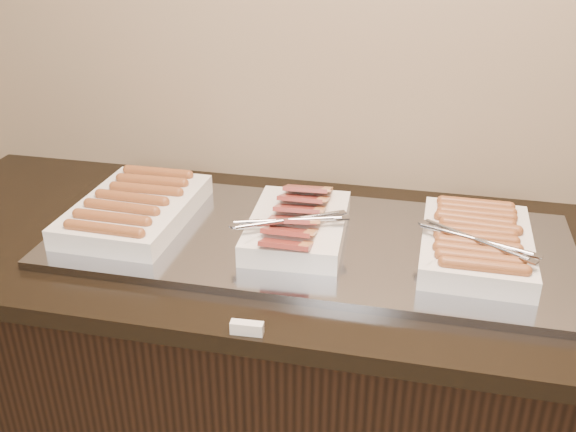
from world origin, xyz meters
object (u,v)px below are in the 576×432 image
(counter, at_px, (302,391))
(warming_tray, at_px, (309,241))
(dish_left, at_px, (135,208))
(dish_center, at_px, (297,224))
(dish_right, at_px, (476,242))

(counter, bearing_deg, warming_tray, 0.00)
(dish_left, bearing_deg, counter, 0.95)
(dish_center, xyz_separation_m, dish_right, (0.40, 0.00, 0.00))
(counter, height_order, warming_tray, warming_tray)
(warming_tray, distance_m, dish_left, 0.44)
(warming_tray, bearing_deg, counter, 180.00)
(counter, relative_size, dish_right, 5.78)
(dish_left, distance_m, dish_center, 0.41)
(warming_tray, relative_size, dish_left, 3.06)
(counter, xyz_separation_m, dish_left, (-0.42, 0.00, 0.50))
(dish_center, bearing_deg, dish_left, 176.37)
(counter, xyz_separation_m, warming_tray, (0.01, 0.00, 0.46))
(warming_tray, bearing_deg, dish_center, -170.58)
(dish_left, relative_size, dish_right, 1.10)
(dish_left, xyz_separation_m, dish_center, (0.41, -0.00, 0.00))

